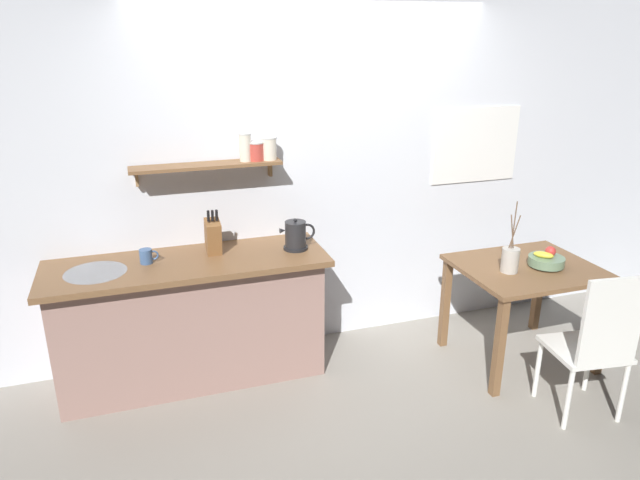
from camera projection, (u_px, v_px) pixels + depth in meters
The scene contains 11 objects.
ground_plane at pixel (344, 375), 4.13m from camera, with size 14.00×14.00×0.00m, color gray.
back_wall at pixel (342, 168), 4.32m from camera, with size 6.80×0.11×2.70m.
kitchen_counter at pixel (192, 319), 3.97m from camera, with size 1.83×0.63×0.89m.
wall_shelf at pixel (232, 157), 3.87m from camera, with size 0.99×0.20×0.32m.
dining_table at pixel (525, 281), 4.14m from camera, with size 0.95×0.80×0.74m.
dining_chair_near at pixel (596, 341), 3.51m from camera, with size 0.48×0.46×1.00m.
fruit_bowl at pixel (546, 260), 4.08m from camera, with size 0.25×0.25×0.14m.
twig_vase at pixel (510, 259), 3.98m from camera, with size 0.12×0.12×0.50m.
electric_kettle at pixel (296, 235), 3.97m from camera, with size 0.25×0.17×0.22m.
knife_block at pixel (213, 236), 3.88m from camera, with size 0.10×0.18×0.32m.
coffee_mug_by_sink at pixel (147, 256), 3.75m from camera, with size 0.12×0.08×0.09m.
Camera 1 is at (-1.28, -3.33, 2.31)m, focal length 32.67 mm.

